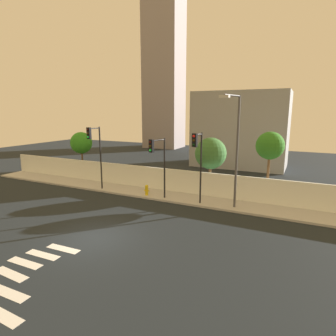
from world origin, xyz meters
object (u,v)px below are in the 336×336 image
Objects in this scene: traffic_light_center at (198,153)px; street_lamp_curbside at (235,143)px; roadside_tree_midright at (270,146)px; traffic_light_left at (95,145)px; fire_hydrant at (147,190)px; roadside_tree_midleft at (211,154)px; roadside_tree_leftmost at (81,143)px; traffic_light_right at (157,156)px.

street_lamp_curbside reaches higher than traffic_light_center.
traffic_light_center reaches higher than roadside_tree_midright.
street_lamp_curbside is at bearing 2.37° from traffic_light_left.
fire_hydrant is at bearing -157.05° from roadside_tree_midright.
traffic_light_left reaches higher than roadside_tree_midleft.
street_lamp_curbside is 4.77m from roadside_tree_midleft.
roadside_tree_leftmost is (-13.93, 4.00, -0.38)m from traffic_light_center.
roadside_tree_leftmost is (-9.66, 3.57, 2.78)m from fire_hydrant.
roadside_tree_midright reaches higher than fire_hydrant.
street_lamp_curbside reaches higher than roadside_tree_midright.
street_lamp_curbside is 4.07m from roadside_tree_midright.
roadside_tree_leftmost is at bearing 141.82° from traffic_light_left.
traffic_light_center is 5.78m from roadside_tree_midright.
street_lamp_curbside reaches higher than traffic_light_left.
street_lamp_curbside is 8.94× the size of fire_hydrant.
traffic_light_center reaches higher than roadside_tree_leftmost.
traffic_light_right is 8.30m from roadside_tree_midright.
roadside_tree_midright is at bearing 17.73° from traffic_light_left.
roadside_tree_midright reaches higher than roadside_tree_leftmost.
fire_hydrant is 0.18× the size of roadside_tree_midleft.
traffic_light_left is at bearing -38.18° from roadside_tree_leftmost.
traffic_light_center is 2.57m from street_lamp_curbside.
roadside_tree_midleft is at bearing 0.00° from roadside_tree_leftmost.
traffic_light_center is 0.98× the size of roadside_tree_midright.
roadside_tree_midleft is at bearing 127.09° from street_lamp_curbside.
traffic_light_left is 1.15× the size of traffic_light_right.
traffic_light_center reaches higher than fire_hydrant.
traffic_light_right reaches higher than fire_hydrant.
roadside_tree_midleft is at bearing 42.24° from fire_hydrant.
traffic_light_left is 5.55m from fire_hydrant.
fire_hydrant is (-4.26, 0.43, -3.16)m from traffic_light_center.
traffic_light_center is at bearing -5.78° from fire_hydrant.
traffic_light_center is 1.11× the size of traffic_light_right.
traffic_light_center is 1.11× the size of roadside_tree_midleft.
traffic_light_right is 0.61× the size of street_lamp_curbside.
street_lamp_curbside reaches higher than fire_hydrant.
traffic_light_left is 5.80m from traffic_light_right.
fire_hydrant is (-1.34, 0.71, -2.86)m from traffic_light_right.
traffic_light_right is at bearing -27.86° from fire_hydrant.
traffic_light_right is 1.00× the size of roadside_tree_leftmost.
traffic_light_left is 1.15× the size of roadside_tree_midleft.
roadside_tree_leftmost is (-11.01, 4.28, -0.07)m from traffic_light_right.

